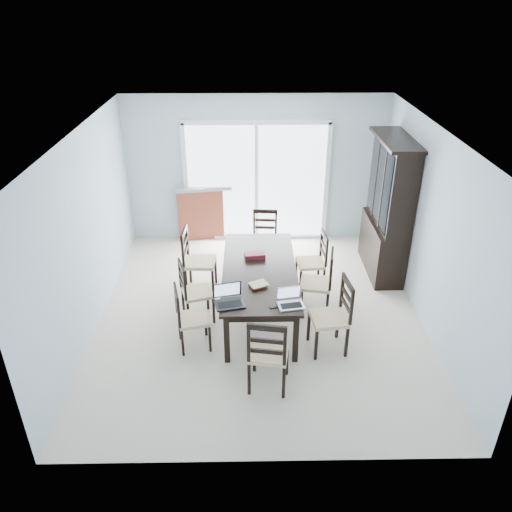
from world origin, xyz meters
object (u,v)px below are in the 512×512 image
object	(u,v)px
laptop_silver	(291,302)
hot_tub	(224,196)
chair_end_far	(265,232)
laptop_dark	(230,301)
chair_right_near	(337,308)
chair_right_far	(317,255)
cell_phone	(274,307)
chair_end_near	(268,348)
chair_left_mid	(190,286)
chair_left_far	(193,254)
chair_right_mid	(323,276)
game_box	(255,256)
chair_left_near	(186,312)
dining_table	(259,274)
china_hutch	(388,210)

from	to	relation	value
laptop_silver	hot_tub	xyz separation A→B (m)	(-0.97, 4.21, -0.30)
chair_end_far	laptop_silver	bearing A→B (deg)	100.34
laptop_silver	hot_tub	world-z (taller)	hot_tub
laptop_silver	hot_tub	bearing A→B (deg)	92.78
laptop_dark	chair_right_near	bearing A→B (deg)	-8.26
chair_right_near	hot_tub	distance (m)	4.36
chair_right_far	cell_phone	bearing A→B (deg)	150.61
chair_end_near	chair_end_far	bearing A→B (deg)	98.28
chair_right_near	laptop_dark	xyz separation A→B (m)	(-1.33, -0.11, 0.20)
chair_left_mid	laptop_dark	world-z (taller)	chair_left_mid
chair_left_far	chair_right_mid	distance (m)	1.96
chair_left_mid	laptop_dark	size ratio (longest dim) A/B	2.61
game_box	hot_tub	xyz separation A→B (m)	(-0.56, 3.00, -0.28)
chair_right_mid	chair_end_far	distance (m)	1.65
laptop_silver	game_box	bearing A→B (deg)	98.67
chair_left_near	cell_phone	bearing A→B (deg)	65.16
chair_left_mid	chair_right_mid	xyz separation A→B (m)	(1.82, 0.17, 0.03)
chair_left_near	laptop_silver	bearing A→B (deg)	68.06
chair_left_far	chair_right_mid	bearing A→B (deg)	74.32
laptop_silver	chair_left_mid	bearing A→B (deg)	138.09
chair_left_mid	chair_right_far	size ratio (longest dim) A/B	1.00
chair_right_near	chair_right_far	bearing A→B (deg)	-4.94
chair_right_mid	chair_left_far	bearing A→B (deg)	81.64
dining_table	chair_end_far	size ratio (longest dim) A/B	2.06
chair_left_near	chair_left_mid	distance (m)	0.60
china_hutch	chair_right_mid	distance (m)	1.71
chair_end_far	cell_phone	size ratio (longest dim) A/B	10.48
china_hutch	laptop_dark	xyz separation A→B (m)	(-2.40, -2.11, -0.26)
game_box	chair_left_mid	bearing A→B (deg)	-155.04
chair_left_far	chair_end_far	bearing A→B (deg)	130.39
dining_table	game_box	bearing A→B (deg)	100.38
china_hutch	cell_phone	bearing A→B (deg)	-130.83
chair_left_far	chair_right_mid	xyz separation A→B (m)	(1.85, -0.62, -0.04)
chair_left_near	chair_right_far	distance (m)	2.32
china_hutch	chair_right_near	bearing A→B (deg)	-118.30
dining_table	chair_right_mid	size ratio (longest dim) A/B	1.99
dining_table	game_box	world-z (taller)	game_box
laptop_dark	china_hutch	bearing A→B (deg)	28.30
chair_left_far	chair_end_far	size ratio (longest dim) A/B	1.10
chair_left_far	chair_end_near	bearing A→B (deg)	27.83
china_hutch	chair_right_far	size ratio (longest dim) A/B	2.11
chair_right_mid	laptop_dark	xyz separation A→B (m)	(-1.26, -0.94, 0.22)
cell_phone	hot_tub	size ratio (longest dim) A/B	0.05
chair_end_near	cell_phone	bearing A→B (deg)	90.79
chair_end_near	chair_end_far	distance (m)	3.05
chair_right_mid	chair_end_far	xyz separation A→B (m)	(-0.76, 1.46, -0.02)
game_box	chair_right_far	bearing A→B (deg)	24.37
chair_left_far	dining_table	bearing A→B (deg)	57.11
china_hutch	chair_end_far	xyz separation A→B (m)	(-1.90, 0.29, -0.51)
chair_right_far	game_box	bearing A→B (deg)	108.81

